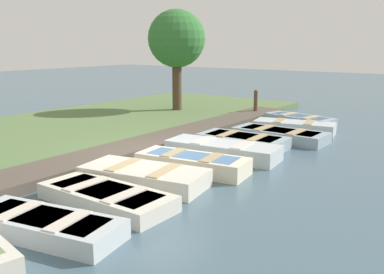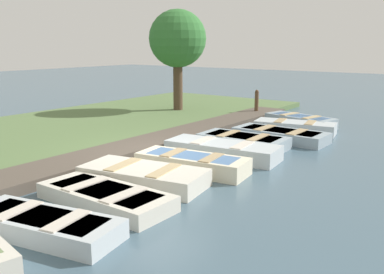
{
  "view_description": "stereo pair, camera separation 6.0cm",
  "coord_description": "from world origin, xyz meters",
  "px_view_note": "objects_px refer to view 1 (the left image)",
  "views": [
    {
      "loc": [
        7.22,
        -8.44,
        3.08
      ],
      "look_at": [
        0.68,
        0.57,
        0.65
      ],
      "focal_mm": 40.0,
      "sensor_mm": 36.0,
      "label": 1
    },
    {
      "loc": [
        7.27,
        -8.4,
        3.08
      ],
      "look_at": [
        0.68,
        0.57,
        0.65
      ],
      "focal_mm": 40.0,
      "sensor_mm": 36.0,
      "label": 2
    }
  ],
  "objects_px": {
    "rowboat_2": "(106,197)",
    "rowboat_7": "(280,135)",
    "rowboat_6": "(243,141)",
    "rowboat_8": "(294,127)",
    "rowboat_3": "(144,176)",
    "rowboat_5": "(222,150)",
    "rowboat_1": "(44,225)",
    "mooring_post_far": "(256,103)",
    "rowboat_9": "(299,121)",
    "park_tree_left": "(177,40)",
    "rowboat_4": "(192,163)"
  },
  "relations": [
    {
      "from": "rowboat_1",
      "to": "park_tree_left",
      "type": "relative_size",
      "value": 0.63
    },
    {
      "from": "rowboat_9",
      "to": "mooring_post_far",
      "type": "bearing_deg",
      "value": 171.43
    },
    {
      "from": "rowboat_1",
      "to": "rowboat_8",
      "type": "xyz_separation_m",
      "value": [
        0.01,
        10.28,
        0.03
      ]
    },
    {
      "from": "mooring_post_far",
      "to": "rowboat_4",
      "type": "bearing_deg",
      "value": -72.51
    },
    {
      "from": "rowboat_2",
      "to": "rowboat_5",
      "type": "xyz_separation_m",
      "value": [
        -0.05,
        4.35,
        0.06
      ]
    },
    {
      "from": "rowboat_3",
      "to": "rowboat_9",
      "type": "distance_m",
      "value": 8.69
    },
    {
      "from": "rowboat_3",
      "to": "park_tree_left",
      "type": "bearing_deg",
      "value": 113.28
    },
    {
      "from": "rowboat_1",
      "to": "rowboat_3",
      "type": "bearing_deg",
      "value": 86.29
    },
    {
      "from": "rowboat_2",
      "to": "park_tree_left",
      "type": "distance_m",
      "value": 11.47
    },
    {
      "from": "rowboat_2",
      "to": "rowboat_6",
      "type": "bearing_deg",
      "value": 92.24
    },
    {
      "from": "rowboat_8",
      "to": "rowboat_6",
      "type": "bearing_deg",
      "value": -109.72
    },
    {
      "from": "rowboat_6",
      "to": "park_tree_left",
      "type": "xyz_separation_m",
      "value": [
        -5.42,
        3.7,
        3.07
      ]
    },
    {
      "from": "rowboat_3",
      "to": "rowboat_2",
      "type": "bearing_deg",
      "value": -90.76
    },
    {
      "from": "rowboat_1",
      "to": "park_tree_left",
      "type": "xyz_separation_m",
      "value": [
        -5.84,
        11.04,
        3.08
      ]
    },
    {
      "from": "rowboat_7",
      "to": "rowboat_8",
      "type": "relative_size",
      "value": 1.05
    },
    {
      "from": "rowboat_9",
      "to": "rowboat_6",
      "type": "bearing_deg",
      "value": -77.71
    },
    {
      "from": "rowboat_2",
      "to": "rowboat_9",
      "type": "xyz_separation_m",
      "value": [
        -0.14,
        10.02,
        0.05
      ]
    },
    {
      "from": "rowboat_5",
      "to": "rowboat_9",
      "type": "distance_m",
      "value": 5.67
    },
    {
      "from": "rowboat_5",
      "to": "rowboat_9",
      "type": "relative_size",
      "value": 1.15
    },
    {
      "from": "rowboat_1",
      "to": "rowboat_2",
      "type": "relative_size",
      "value": 1.01
    },
    {
      "from": "rowboat_5",
      "to": "rowboat_8",
      "type": "distance_m",
      "value": 4.39
    },
    {
      "from": "rowboat_4",
      "to": "rowboat_7",
      "type": "distance_m",
      "value": 4.54
    },
    {
      "from": "rowboat_8",
      "to": "rowboat_5",
      "type": "bearing_deg",
      "value": -104.82
    },
    {
      "from": "rowboat_5",
      "to": "rowboat_7",
      "type": "relative_size",
      "value": 1.07
    },
    {
      "from": "rowboat_3",
      "to": "rowboat_7",
      "type": "xyz_separation_m",
      "value": [
        0.52,
        5.99,
        -0.03
      ]
    },
    {
      "from": "rowboat_1",
      "to": "mooring_post_far",
      "type": "bearing_deg",
      "value": 90.36
    },
    {
      "from": "rowboat_6",
      "to": "mooring_post_far",
      "type": "relative_size",
      "value": 2.32
    },
    {
      "from": "rowboat_1",
      "to": "rowboat_8",
      "type": "distance_m",
      "value": 10.28
    },
    {
      "from": "rowboat_4",
      "to": "rowboat_8",
      "type": "distance_m",
      "value": 5.95
    },
    {
      "from": "rowboat_2",
      "to": "rowboat_6",
      "type": "relative_size",
      "value": 1.05
    },
    {
      "from": "rowboat_3",
      "to": "rowboat_6",
      "type": "height_order",
      "value": "rowboat_3"
    },
    {
      "from": "rowboat_9",
      "to": "rowboat_2",
      "type": "bearing_deg",
      "value": -75.74
    },
    {
      "from": "rowboat_5",
      "to": "rowboat_8",
      "type": "xyz_separation_m",
      "value": [
        0.25,
        4.38,
        -0.01
      ]
    },
    {
      "from": "rowboat_8",
      "to": "rowboat_9",
      "type": "xyz_separation_m",
      "value": [
        -0.34,
        1.29,
        0.0
      ]
    },
    {
      "from": "rowboat_2",
      "to": "rowboat_7",
      "type": "xyz_separation_m",
      "value": [
        0.3,
        7.32,
        0.01
      ]
    },
    {
      "from": "rowboat_6",
      "to": "rowboat_9",
      "type": "relative_size",
      "value": 0.96
    },
    {
      "from": "rowboat_7",
      "to": "park_tree_left",
      "type": "bearing_deg",
      "value": 161.08
    },
    {
      "from": "rowboat_5",
      "to": "rowboat_6",
      "type": "relative_size",
      "value": 1.19
    },
    {
      "from": "rowboat_1",
      "to": "rowboat_4",
      "type": "height_order",
      "value": "rowboat_4"
    },
    {
      "from": "rowboat_3",
      "to": "rowboat_5",
      "type": "bearing_deg",
      "value": 76.41
    },
    {
      "from": "mooring_post_far",
      "to": "rowboat_8",
      "type": "bearing_deg",
      "value": -39.61
    },
    {
      "from": "rowboat_6",
      "to": "rowboat_8",
      "type": "distance_m",
      "value": 2.97
    },
    {
      "from": "rowboat_2",
      "to": "rowboat_4",
      "type": "distance_m",
      "value": 2.79
    },
    {
      "from": "rowboat_2",
      "to": "rowboat_3",
      "type": "xyz_separation_m",
      "value": [
        -0.23,
        1.34,
        0.04
      ]
    },
    {
      "from": "mooring_post_far",
      "to": "park_tree_left",
      "type": "relative_size",
      "value": 0.26
    },
    {
      "from": "rowboat_6",
      "to": "rowboat_8",
      "type": "xyz_separation_m",
      "value": [
        0.42,
        2.94,
        0.02
      ]
    },
    {
      "from": "mooring_post_far",
      "to": "rowboat_1",
      "type": "bearing_deg",
      "value": -77.78
    },
    {
      "from": "rowboat_3",
      "to": "mooring_post_far",
      "type": "bearing_deg",
      "value": 93.08
    },
    {
      "from": "rowboat_8",
      "to": "rowboat_3",
      "type": "bearing_deg",
      "value": -104.8
    },
    {
      "from": "rowboat_4",
      "to": "park_tree_left",
      "type": "distance_m",
      "value": 9.31
    }
  ]
}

